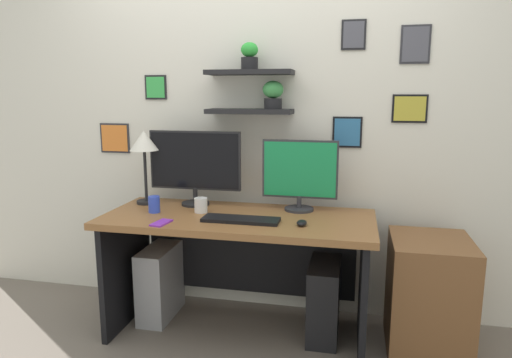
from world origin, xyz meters
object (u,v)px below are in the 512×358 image
(coffee_mug, at_px, (201,205))
(computer_tower_left, at_px, (160,282))
(desk_lamp, at_px, (144,146))
(keyboard, at_px, (241,220))
(monitor_right, at_px, (300,174))
(pen_cup, at_px, (154,204))
(monitor_left, at_px, (195,164))
(computer_mouse, at_px, (302,223))
(cell_phone, at_px, (161,223))
(computer_tower_right, at_px, (324,300))
(drawer_cabinet, at_px, (428,295))
(desk, at_px, (240,247))

(coffee_mug, distance_m, computer_tower_left, 0.65)
(desk_lamp, bearing_deg, keyboard, -21.81)
(monitor_right, bearing_deg, pen_cup, -164.12)
(monitor_left, relative_size, computer_tower_left, 1.28)
(pen_cup, height_order, computer_tower_left, pen_cup)
(computer_mouse, relative_size, cell_phone, 0.64)
(computer_tower_left, height_order, computer_tower_right, computer_tower_left)
(desk_lamp, bearing_deg, drawer_cabinet, -3.72)
(desk, xyz_separation_m, computer_tower_right, (0.52, 0.02, -0.31))
(monitor_left, distance_m, coffee_mug, 0.31)
(monitor_right, distance_m, cell_phone, 0.88)
(monitor_right, relative_size, desk_lamp, 0.97)
(coffee_mug, xyz_separation_m, drawer_cabinet, (1.35, 0.03, -0.47))
(monitor_left, bearing_deg, computer_tower_right, -9.20)
(monitor_left, xyz_separation_m, drawer_cabinet, (1.45, -0.16, -0.69))
(desk, height_order, drawer_cabinet, desk)
(monitor_left, relative_size, pen_cup, 6.06)
(computer_tower_left, xyz_separation_m, computer_tower_right, (1.08, -0.02, -0.01))
(computer_mouse, relative_size, desk_lamp, 0.19)
(keyboard, relative_size, computer_mouse, 4.89)
(computer_tower_left, bearing_deg, monitor_right, 7.42)
(computer_tower_left, bearing_deg, computer_mouse, -12.97)
(monitor_left, bearing_deg, computer_mouse, -24.66)
(keyboard, height_order, desk_lamp, desk_lamp)
(keyboard, distance_m, drawer_cabinet, 1.16)
(computer_mouse, height_order, cell_phone, computer_mouse)
(cell_phone, bearing_deg, computer_tower_left, 125.85)
(computer_tower_left, bearing_deg, cell_phone, -62.33)
(cell_phone, distance_m, drawer_cabinet, 1.58)
(monitor_left, xyz_separation_m, computer_tower_right, (0.86, -0.14, -0.79))
(desk_lamp, height_order, computer_tower_left, desk_lamp)
(monitor_right, distance_m, computer_mouse, 0.40)
(computer_tower_right, bearing_deg, pen_cup, -174.16)
(drawer_cabinet, bearing_deg, computer_tower_left, 178.67)
(keyboard, distance_m, computer_mouse, 0.35)
(keyboard, xyz_separation_m, computer_mouse, (0.35, -0.01, 0.01))
(pen_cup, bearing_deg, coffee_mug, 12.16)
(monitor_left, distance_m, computer_tower_right, 1.17)
(computer_mouse, height_order, computer_tower_left, computer_mouse)
(pen_cup, height_order, computer_tower_right, pen_cup)
(computer_tower_right, bearing_deg, monitor_left, 170.80)
(monitor_left, relative_size, computer_mouse, 6.74)
(desk_lamp, relative_size, drawer_cabinet, 0.73)
(cell_phone, distance_m, computer_tower_right, 1.09)
(desk_lamp, height_order, coffee_mug, desk_lamp)
(desk, relative_size, computer_tower_left, 3.37)
(pen_cup, bearing_deg, computer_mouse, -5.76)
(desk, height_order, monitor_right, monitor_right)
(drawer_cabinet, height_order, computer_tower_right, drawer_cabinet)
(desk_lamp, bearing_deg, monitor_left, 6.99)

